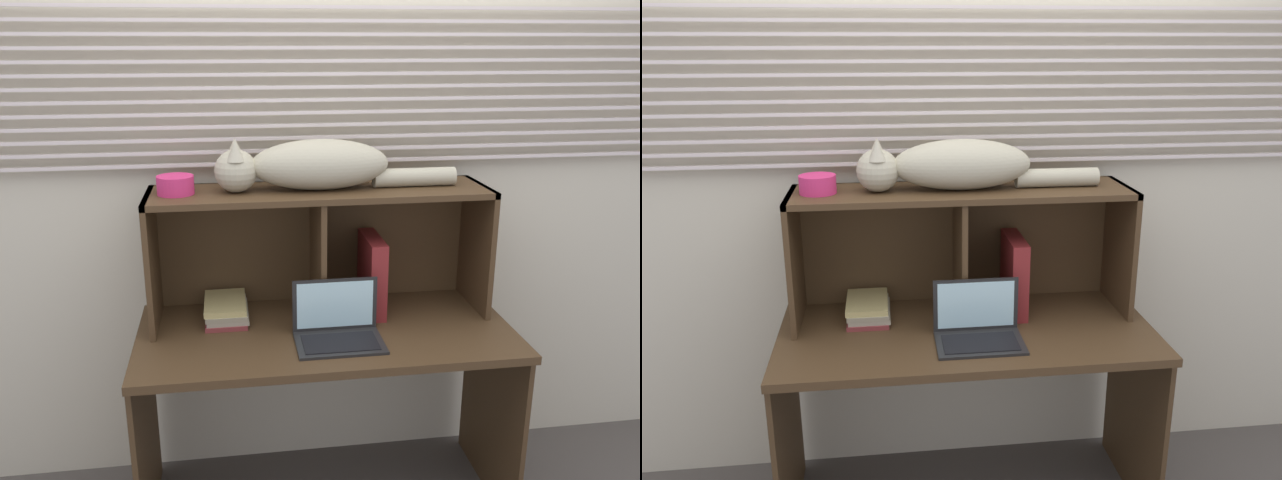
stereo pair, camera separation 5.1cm
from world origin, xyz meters
The scene contains 8 objects.
back_panel_with_blinds centered at (0.00, 0.55, 1.26)m, with size 4.40×0.08×2.50m.
desk centered at (0.00, 0.19, 0.59)m, with size 1.34×0.63×0.74m.
hutch_shelf_unit centered at (0.00, 0.37, 1.07)m, with size 1.23×0.32×0.48m.
cat centered at (-0.04, 0.34, 1.31)m, with size 0.87×0.19×0.18m.
laptop centered at (0.03, 0.10, 0.78)m, with size 0.30×0.20×0.20m.
binder_upright centered at (0.20, 0.34, 0.89)m, with size 0.06×0.25×0.29m, color maroon.
book_stack centered at (-0.35, 0.34, 0.77)m, with size 0.16×0.24×0.07m.
small_basket centered at (-0.51, 0.34, 1.25)m, with size 0.13×0.13×0.06m, color #D62E6C.
Camera 1 is at (-0.33, -1.89, 1.74)m, focal length 36.11 mm.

